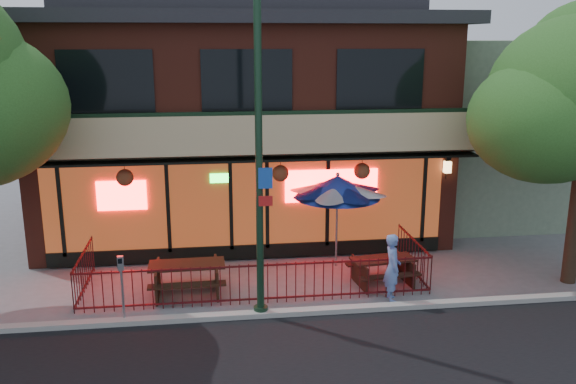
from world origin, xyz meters
The scene contains 11 objects.
ground centered at (0.00, 0.00, 0.00)m, with size 80.00×80.00×0.00m, color gray.
curb centered at (0.00, -0.50, 0.06)m, with size 80.00×0.25×0.12m, color #999993.
restaurant_building centered at (0.00, 7.11, 4.13)m, with size 12.96×9.49×8.05m.
neighbor_building centered at (9.00, 7.70, 3.00)m, with size 6.00×7.00×6.00m, color gray.
patio_fence centered at (0.00, 0.50, 0.63)m, with size 8.44×2.62×1.00m.
street_light centered at (0.00, -0.40, 3.15)m, with size 0.43×0.32×7.00m.
picnic_table_left centered at (-1.67, 1.01, 0.51)m, with size 1.86×1.44×0.78m.
picnic_table_right centered at (3.22, 1.00, 0.45)m, with size 1.72×1.39×0.68m.
patio_umbrella centered at (2.32, 2.40, 2.24)m, with size 2.29×2.29×2.62m.
pedestrian centered at (3.16, -0.01, 0.83)m, with size 0.60×0.40×1.65m, color #6483C9.
parking_meter_near centered at (-3.01, -0.40, 1.05)m, with size 0.15×0.13×1.54m.
Camera 1 is at (-1.03, -13.05, 6.07)m, focal length 38.00 mm.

